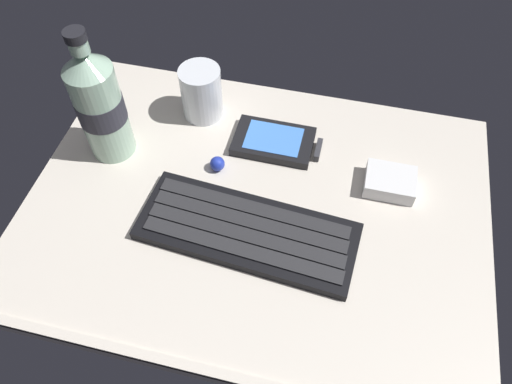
{
  "coord_description": "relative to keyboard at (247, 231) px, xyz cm",
  "views": [
    {
      "loc": [
        8.91,
        -37.52,
        56.14
      ],
      "look_at": [
        0.0,
        0.0,
        3.0
      ],
      "focal_mm": 34.16,
      "sensor_mm": 36.0,
      "label": 1
    }
  ],
  "objects": [
    {
      "name": "handheld_device",
      "position": [
        0.74,
        16.44,
        -0.08
      ],
      "size": [
        12.85,
        7.7,
        1.5
      ],
      "color": "black",
      "rests_on": "ground_plane"
    },
    {
      "name": "ground_plane",
      "position": [
        0.08,
        4.71,
        -1.79
      ],
      "size": [
        64.0,
        48.0,
        2.8
      ],
      "color": "beige"
    },
    {
      "name": "keyboard",
      "position": [
        0.0,
        0.0,
        0.0
      ],
      "size": [
        29.78,
        13.28,
        1.7
      ],
      "color": "black",
      "rests_on": "ground_plane"
    },
    {
      "name": "water_bottle",
      "position": [
        -23.4,
        10.26,
        8.2
      ],
      "size": [
        6.73,
        6.73,
        20.8
      ],
      "color": "#9EC1A8",
      "rests_on": "ground_plane"
    },
    {
      "name": "juice_cup",
      "position": [
        -12.33,
        20.6,
        3.1
      ],
      "size": [
        6.4,
        6.4,
        8.5
      ],
      "color": "silver",
      "rests_on": "ground_plane"
    },
    {
      "name": "charger_block",
      "position": [
        17.84,
        12.29,
        0.39
      ],
      "size": [
        7.0,
        5.6,
        2.4
      ],
      "primitive_type": "cube",
      "rotation": [
        0.0,
        0.0,
        -0.0
      ],
      "color": "white",
      "rests_on": "ground_plane"
    },
    {
      "name": "trackball_mouse",
      "position": [
        -6.92,
        9.94,
        0.29
      ],
      "size": [
        2.2,
        2.2,
        2.2
      ],
      "primitive_type": "sphere",
      "color": "#2338B2",
      "rests_on": "ground_plane"
    }
  ]
}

